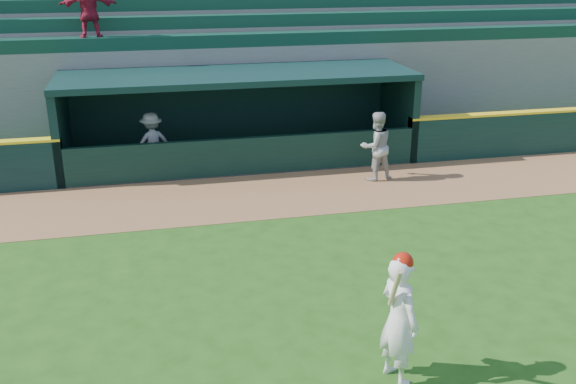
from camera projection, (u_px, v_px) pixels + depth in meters
name	position (u px, v px, depth m)	size (l,w,h in m)	color
ground	(309.00, 297.00, 10.78)	(120.00, 120.00, 0.00)	#204912
warning_track	(258.00, 196.00, 15.26)	(40.00, 3.00, 0.01)	brown
dugout_player_front	(376.00, 146.00, 16.06)	(0.85, 0.67, 1.76)	#9E9F9A
dugout_player_inside	(152.00, 143.00, 16.68)	(1.02, 0.59, 1.59)	#979792
dugout	(237.00, 111.00, 17.62)	(9.40, 2.80, 2.46)	slate
stands	(216.00, 49.00, 21.43)	(34.50, 6.25, 7.40)	slate
batter_at_plate	(399.00, 318.00, 8.39)	(0.62, 0.86, 1.90)	white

